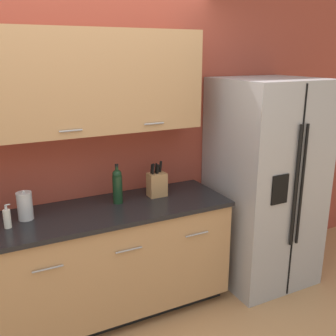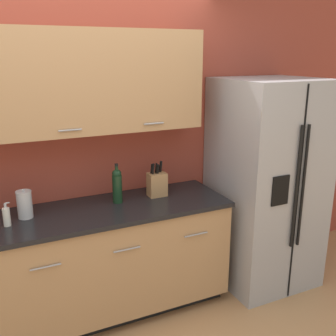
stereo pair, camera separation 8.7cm
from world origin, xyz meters
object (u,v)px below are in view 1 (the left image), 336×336
at_px(steel_canister, 25,206).
at_px(refrigerator, 264,183).
at_px(wine_bottle, 117,185).
at_px(soap_dispenser, 7,218).
at_px(knife_block, 157,184).

bearing_deg(steel_canister, refrigerator, -4.28).
bearing_deg(wine_bottle, steel_canister, -179.51).
xyz_separation_m(soap_dispenser, steel_canister, (0.13, 0.09, 0.03)).
height_order(knife_block, wine_bottle, wine_bottle).
bearing_deg(refrigerator, wine_bottle, 173.27).
relative_size(refrigerator, wine_bottle, 5.82).
bearing_deg(refrigerator, steel_canister, 175.72).
bearing_deg(wine_bottle, soap_dispenser, -173.09).
distance_m(refrigerator, soap_dispenser, 2.15).
bearing_deg(soap_dispenser, knife_block, 5.07).
relative_size(knife_block, steel_canister, 1.34).
xyz_separation_m(knife_block, steel_canister, (-1.03, -0.01, -0.00)).
height_order(knife_block, soap_dispenser, knife_block).
relative_size(refrigerator, soap_dispenser, 11.00).
height_order(refrigerator, wine_bottle, refrigerator).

